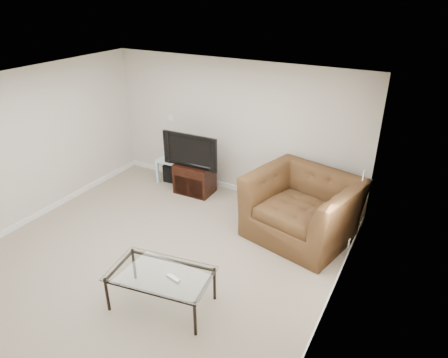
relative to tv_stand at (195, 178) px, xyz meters
The scene contains 18 objects.
floor 2.16m from the tv_stand, 73.69° to the right, with size 5.00×5.00×0.00m, color tan.
ceiling 3.07m from the tv_stand, 73.69° to the right, with size 5.00×5.00×0.00m, color white.
wall_back 1.22m from the tv_stand, 36.87° to the left, with size 5.00×0.02×2.50m, color silver.
wall_left 2.95m from the tv_stand, 132.83° to the right, with size 0.02×5.00×2.50m, color silver.
wall_right 3.84m from the tv_stand, 33.48° to the right, with size 0.02×5.00×2.50m, color silver.
plate_back 1.32m from the tv_stand, 151.30° to the left, with size 0.12×0.02×0.12m, color white.
plate_right_switch 3.26m from the tv_stand, ahead, with size 0.02×0.09×0.13m, color white.
plate_right_outlet 3.18m from the tv_stand, 13.65° to the right, with size 0.02×0.08×0.12m, color white.
tv_stand is the anchor object (origin of this frame).
dvd_player 0.20m from the tv_stand, 88.70° to the right, with size 0.37×0.26×0.05m, color black.
television 0.61m from the tv_stand, 88.70° to the right, with size 1.03×0.21×0.64m, color black.
side_table 0.71m from the tv_stand, 160.93° to the left, with size 0.51×0.51×0.49m, color silver, non-canonical shape.
subwoofer 0.69m from the tv_stand, 158.40° to the left, with size 0.37×0.37×0.37m, color black.
game_console 0.87m from the tv_stand, 165.44° to the left, with size 0.05×0.16×0.22m, color white.
game_case 0.70m from the tv_stand, 160.61° to the left, with size 0.05×0.14×0.19m, color #CC4C4C.
recliner 2.35m from the tv_stand, 11.20° to the right, with size 1.56×1.01×1.37m, color #51361F.
coffee_table 3.04m from the tv_stand, 65.41° to the right, with size 1.25×0.71×0.49m, color black, non-canonical shape.
remote 3.14m from the tv_stand, 62.17° to the right, with size 0.20×0.05×0.02m, color #B2B2B7.
Camera 1 is at (3.17, -3.70, 3.64)m, focal length 32.00 mm.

